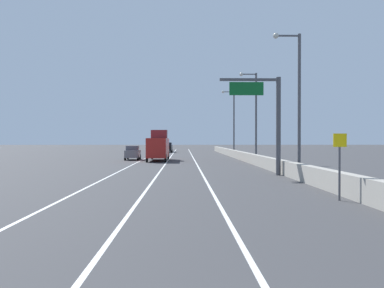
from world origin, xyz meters
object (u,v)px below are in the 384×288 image
(overhead_sign_gantry, at_px, (269,113))
(box_truck, at_px, (158,147))
(car_black_1, at_px, (168,148))
(car_gray_2, at_px, (133,153))
(lamp_post_right_third, at_px, (254,111))
(car_silver_0, at_px, (168,147))
(speed_advisory_sign, at_px, (340,161))
(lamp_post_right_second, at_px, (296,94))
(lamp_post_right_fourth, at_px, (232,119))

(overhead_sign_gantry, bearing_deg, box_truck, 113.01)
(car_black_1, relative_size, car_gray_2, 1.00)
(overhead_sign_gantry, height_order, car_gray_2, overhead_sign_gantry)
(car_black_1, bearing_deg, lamp_post_right_third, -73.34)
(car_silver_0, bearing_deg, car_gray_2, -94.93)
(overhead_sign_gantry, xyz_separation_m, speed_advisory_sign, (0.44, -13.62, -2.96))
(car_silver_0, bearing_deg, overhead_sign_gantry, -81.31)
(overhead_sign_gantry, xyz_separation_m, lamp_post_right_third, (2.01, 18.86, 1.44))
(lamp_post_right_third, bearing_deg, car_black_1, 106.66)
(car_gray_2, bearing_deg, car_black_1, 83.96)
(lamp_post_right_second, bearing_deg, car_silver_0, 100.41)
(overhead_sign_gantry, relative_size, car_black_1, 1.72)
(car_black_1, distance_m, car_gray_2, 33.41)
(car_black_1, bearing_deg, speed_advisory_sign, -81.89)
(speed_advisory_sign, height_order, box_truck, box_truck)
(lamp_post_right_second, bearing_deg, car_gray_2, 121.24)
(lamp_post_right_third, relative_size, box_truck, 1.18)
(car_black_1, height_order, car_gray_2, car_black_1)
(lamp_post_right_fourth, relative_size, car_black_1, 2.49)
(lamp_post_right_fourth, distance_m, car_gray_2, 20.35)
(car_silver_0, distance_m, car_gray_2, 39.79)
(car_gray_2, bearing_deg, speed_advisory_sign, -70.44)
(overhead_sign_gantry, height_order, box_truck, overhead_sign_gantry)
(overhead_sign_gantry, distance_m, car_gray_2, 28.67)
(car_silver_0, relative_size, car_black_1, 1.01)
(overhead_sign_gantry, relative_size, car_gray_2, 1.72)
(speed_advisory_sign, relative_size, lamp_post_right_third, 0.28)
(car_silver_0, xyz_separation_m, car_black_1, (0.09, -6.42, 0.05))
(overhead_sign_gantry, relative_size, lamp_post_right_second, 0.69)
(lamp_post_right_third, height_order, lamp_post_right_fourth, same)
(overhead_sign_gantry, bearing_deg, car_black_1, 99.54)
(car_black_1, bearing_deg, car_silver_0, 90.82)
(speed_advisory_sign, height_order, car_black_1, speed_advisory_sign)
(lamp_post_right_second, bearing_deg, box_truck, 116.97)
(lamp_post_right_third, xyz_separation_m, lamp_post_right_fourth, (-0.41, 19.07, 0.00))
(box_truck, bearing_deg, car_black_1, 90.09)
(overhead_sign_gantry, bearing_deg, car_silver_0, 98.69)
(lamp_post_right_fourth, xyz_separation_m, car_gray_2, (-14.92, -12.82, -5.22))
(overhead_sign_gantry, height_order, car_black_1, overhead_sign_gantry)
(car_gray_2, distance_m, box_truck, 4.26)
(overhead_sign_gantry, xyz_separation_m, box_truck, (-9.75, 22.96, -2.90))
(overhead_sign_gantry, distance_m, lamp_post_right_fourth, 37.99)
(speed_advisory_sign, bearing_deg, car_black_1, 98.11)
(overhead_sign_gantry, distance_m, car_silver_0, 65.61)
(car_silver_0, bearing_deg, speed_advisory_sign, -82.48)
(speed_advisory_sign, relative_size, car_silver_0, 0.69)
(lamp_post_right_second, bearing_deg, car_black_1, 101.44)
(lamp_post_right_second, height_order, car_black_1, lamp_post_right_second)
(lamp_post_right_fourth, xyz_separation_m, car_black_1, (-11.41, 20.40, -5.11))
(car_silver_0, relative_size, box_truck, 0.48)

